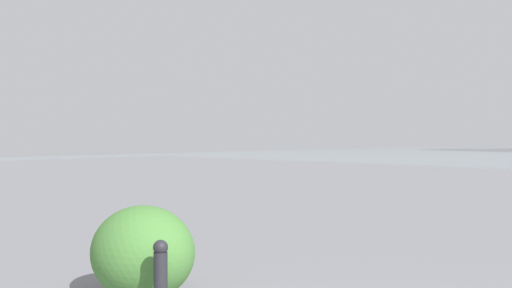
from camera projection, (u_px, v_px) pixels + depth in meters
name	position (u px, v px, depth m)	size (l,w,h in m)	color
bollard_near	(161.00, 279.00, 4.89)	(0.13, 0.13, 0.72)	#232328
shrub_round	(143.00, 252.00, 5.59)	(1.09, 0.98, 0.92)	#477F38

